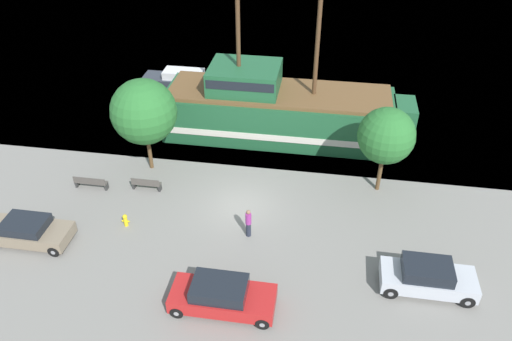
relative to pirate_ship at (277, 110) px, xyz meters
The scene contains 12 objects.
ground_plane 8.60m from the pirate_ship, 97.31° to the right, with size 160.00×160.00×0.00m, color gray.
pirate_ship is the anchor object (origin of this frame).
moored_boat_dockside 9.81m from the pirate_ship, 143.53° to the left, with size 7.93×1.97×1.72m.
parked_car_curb_front 15.68m from the pirate_ship, 56.21° to the right, with size 4.38×1.86×1.57m.
parked_car_curb_mid 15.62m from the pirate_ship, 92.18° to the right, with size 4.75×1.95×1.53m.
parked_car_curb_rear 17.30m from the pirate_ship, 131.83° to the right, with size 4.30×1.92×1.37m.
fire_hydrant 13.05m from the pirate_ship, 122.67° to the right, with size 0.42×0.25×0.76m.
bench_promenade_east 13.14m from the pirate_ship, 142.05° to the right, with size 2.00×0.45×0.85m.
bench_promenade_west 10.44m from the pirate_ship, 132.30° to the right, with size 1.74×0.45×0.85m.
pedestrian_walking_near 10.70m from the pirate_ship, 91.19° to the right, with size 0.32×0.32×1.73m.
tree_row_east 9.37m from the pirate_ship, 144.32° to the right, with size 3.97×3.97×6.03m.
tree_row_mideast 8.84m from the pirate_ship, 38.57° to the right, with size 3.25×3.25×5.38m.
Camera 1 is at (4.32, -21.85, 18.37)m, focal length 35.00 mm.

